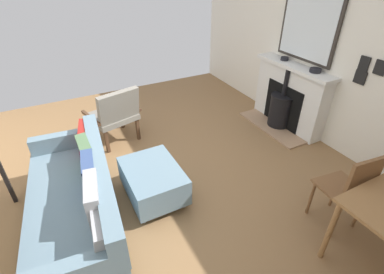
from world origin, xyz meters
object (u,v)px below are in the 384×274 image
ottoman (153,180)px  mantel_bowl_far (315,70)px  armchair_accent (115,113)px  fireplace (287,100)px  mantel_bowl_near (285,58)px  dining_chair_near_fireplace (350,187)px  sofa (78,201)px

ottoman → mantel_bowl_far: bearing=-174.8°
ottoman → armchair_accent: 1.36m
fireplace → armchair_accent: 2.67m
mantel_bowl_far → ottoman: bearing=5.2°
ottoman → mantel_bowl_near: bearing=-161.9°
mantel_bowl_far → ottoman: size_ratio=0.20×
fireplace → dining_chair_near_fireplace: bearing=61.9°
sofa → armchair_accent: armchair_accent is taller
armchair_accent → mantel_bowl_far: bearing=157.0°
mantel_bowl_far → sofa: 3.43m
mantel_bowl_near → ottoman: bearing=18.1°
armchair_accent → fireplace: bearing=163.7°
fireplace → mantel_bowl_near: bearing=-99.0°
ottoman → dining_chair_near_fireplace: dining_chair_near_fireplace is taller
mantel_bowl_near → armchair_accent: size_ratio=0.14×
sofa → mantel_bowl_far: bearing=-174.7°
mantel_bowl_far → sofa: bearing=5.3°
fireplace → mantel_bowl_near: size_ratio=11.11×
mantel_bowl_near → mantel_bowl_far: mantel_bowl_far is taller
fireplace → armchair_accent: (2.56, -0.75, 0.03)m
sofa → ottoman: sofa is taller
mantel_bowl_far → armchair_accent: (2.60, -1.10, -0.55)m
ottoman → armchair_accent: bearing=-87.9°
ottoman → sofa: bearing=5.8°
fireplace → mantel_bowl_far: mantel_bowl_far is taller
mantel_bowl_near → ottoman: mantel_bowl_near is taller
mantel_bowl_near → ottoman: 2.80m
mantel_bowl_far → dining_chair_near_fireplace: bearing=55.6°
dining_chair_near_fireplace → ottoman: bearing=-40.0°
armchair_accent → dining_chair_near_fireplace: 3.04m
sofa → ottoman: 0.81m
mantel_bowl_far → dining_chair_near_fireplace: mantel_bowl_far is taller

